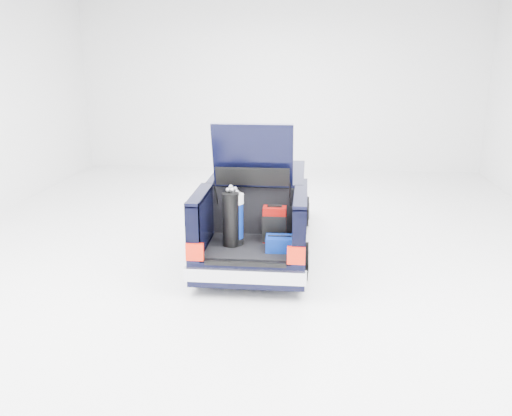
# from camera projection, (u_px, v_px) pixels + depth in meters

# --- Properties ---
(ground) EXTENTS (14.00, 14.00, 0.00)m
(ground) POSITION_uv_depth(u_px,v_px,m) (259.00, 248.00, 10.09)
(ground) COLOR white
(ground) RESTS_ON ground
(car) EXTENTS (1.87, 4.65, 2.47)m
(car) POSITION_uv_depth(u_px,v_px,m) (259.00, 212.00, 10.00)
(car) COLOR black
(car) RESTS_ON ground
(red_suitcase) EXTENTS (0.38, 0.24, 0.60)m
(red_suitcase) POSITION_uv_depth(u_px,v_px,m) (274.00, 224.00, 8.60)
(red_suitcase) COLOR #6E0603
(red_suitcase) RESTS_ON car
(black_golf_bag) EXTENTS (0.28, 0.30, 0.95)m
(black_golf_bag) POSITION_uv_depth(u_px,v_px,m) (231.00, 219.00, 8.39)
(black_golf_bag) COLOR black
(black_golf_bag) RESTS_ON car
(blue_golf_bag) EXTENTS (0.35, 0.35, 0.92)m
(blue_golf_bag) POSITION_uv_depth(u_px,v_px,m) (235.00, 219.00, 8.46)
(blue_golf_bag) COLOR black
(blue_golf_bag) RESTS_ON car
(blue_duffel) EXTENTS (0.48, 0.32, 0.25)m
(blue_duffel) POSITION_uv_depth(u_px,v_px,m) (281.00, 244.00, 8.26)
(blue_duffel) COLOR navy
(blue_duffel) RESTS_ON car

